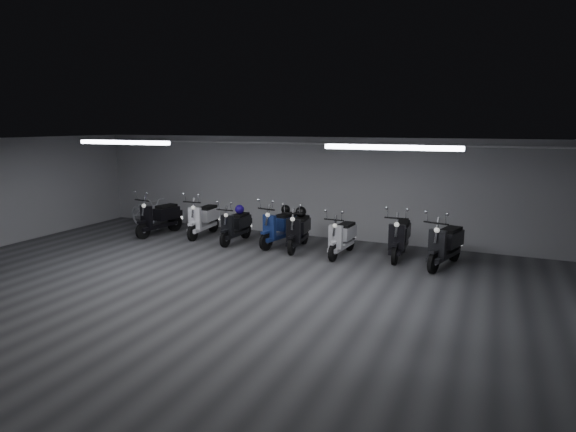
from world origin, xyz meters
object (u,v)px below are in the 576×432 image
at_px(scooter_1, 159,212).
at_px(scooter_5, 298,225).
at_px(scooter_8, 400,231).
at_px(helmet_2, 240,209).
at_px(scooter_4, 280,221).
at_px(helmet_1, 301,212).
at_px(scooter_3, 235,221).
at_px(helmet_0, 286,209).
at_px(scooter_2, 203,213).
at_px(bicycle, 147,209).
at_px(scooter_9, 446,237).
at_px(scooter_6, 342,231).

distance_m(scooter_1, scooter_5, 4.29).
relative_size(scooter_8, helmet_2, 7.25).
bearing_deg(scooter_4, helmet_1, 21.41).
relative_size(scooter_3, helmet_0, 6.69).
bearing_deg(helmet_1, scooter_2, 179.55).
distance_m(scooter_8, bicycle, 7.83).
bearing_deg(scooter_9, scooter_6, -163.37).
height_order(scooter_5, helmet_2, scooter_5).
bearing_deg(scooter_4, helmet_0, 90.00).
height_order(scooter_4, scooter_8, scooter_8).
bearing_deg(scooter_8, scooter_5, -176.97).
relative_size(scooter_2, helmet_1, 6.41).
height_order(scooter_4, bicycle, scooter_4).
height_order(scooter_1, scooter_3, scooter_1).
bearing_deg(helmet_2, scooter_8, -0.12).
bearing_deg(scooter_4, scooter_2, -169.69).
bearing_deg(helmet_1, scooter_3, -172.04).
relative_size(scooter_1, scooter_5, 1.06).
height_order(scooter_5, bicycle, scooter_5).
xyz_separation_m(scooter_9, helmet_2, (-5.39, 0.32, 0.19)).
bearing_deg(scooter_4, scooter_6, 3.72).
bearing_deg(scooter_6, scooter_5, 178.41).
bearing_deg(scooter_1, bicycle, 153.62).
xyz_separation_m(helmet_0, helmet_2, (-1.29, -0.18, -0.06)).
xyz_separation_m(scooter_8, helmet_2, (-4.32, 0.01, 0.21)).
distance_m(scooter_3, scooter_5, 1.81).
bearing_deg(scooter_4, scooter_9, 9.21).
bearing_deg(scooter_8, helmet_0, 174.83).
relative_size(scooter_1, scooter_9, 0.99).
distance_m(scooter_1, scooter_4, 3.72).
xyz_separation_m(scooter_5, scooter_9, (3.58, -0.11, 0.04)).
xyz_separation_m(scooter_8, scooter_9, (1.06, -0.31, 0.01)).
relative_size(scooter_9, bicycle, 1.04).
height_order(helmet_0, helmet_2, helmet_0).
height_order(scooter_4, helmet_1, scooter_4).
height_order(scooter_4, scooter_5, scooter_4).
distance_m(scooter_3, bicycle, 3.55).
xyz_separation_m(scooter_8, bicycle, (-7.82, 0.41, -0.10)).
height_order(scooter_1, scooter_9, scooter_9).
bearing_deg(helmet_0, scooter_1, -172.56).
xyz_separation_m(scooter_9, helmet_1, (-3.60, 0.35, 0.25)).
bearing_deg(scooter_1, scooter_8, 11.14).
xyz_separation_m(scooter_1, helmet_1, (4.26, 0.34, 0.26)).
distance_m(scooter_6, helmet_1, 1.32).
bearing_deg(scooter_5, scooter_9, -7.76).
relative_size(scooter_2, helmet_2, 7.22).
bearing_deg(scooter_1, helmet_2, 15.76).
height_order(scooter_9, helmet_1, scooter_9).
bearing_deg(scooter_5, scooter_1, 175.29).
relative_size(scooter_1, scooter_8, 1.01).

